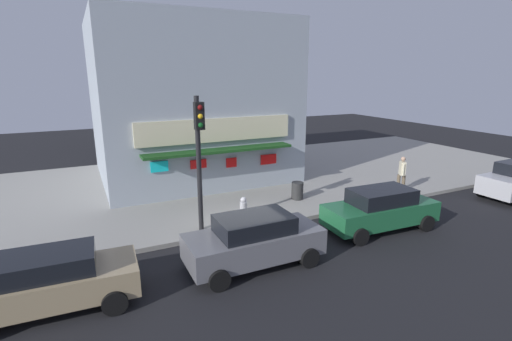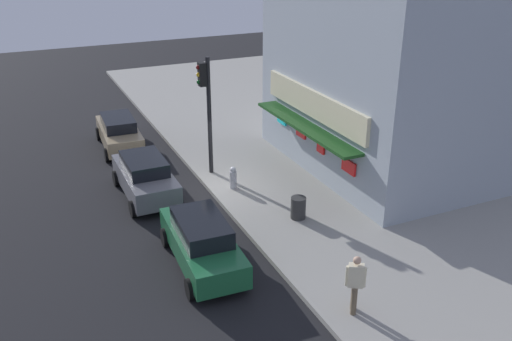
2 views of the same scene
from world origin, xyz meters
TOP-DOWN VIEW (x-y plane):
  - ground_plane at (0.00, 0.00)m, footprint 65.13×65.13m
  - sidewalk at (0.00, 6.76)m, footprint 43.42×13.52m
  - corner_building at (0.69, 8.98)m, footprint 9.97×9.95m
  - traffic_light at (-1.39, 0.56)m, footprint 0.32×0.58m
  - fire_hydrant at (0.47, 0.92)m, footprint 0.53×0.29m
  - trash_can at (3.77, 2.11)m, footprint 0.55×0.55m
  - pedestrian at (9.11, 0.92)m, footprint 0.43×0.52m
  - parked_car_grey at (-0.62, -2.38)m, footprint 4.30×1.99m
  - parked_car_tan at (-6.35, -2.21)m, footprint 4.46×2.06m
  - parked_car_green at (4.96, -1.98)m, footprint 4.54×2.06m

SIDE VIEW (x-z plane):
  - ground_plane at x=0.00m, z-range 0.00..0.00m
  - sidewalk at x=0.00m, z-range 0.00..0.17m
  - trash_can at x=3.77m, z-range 0.17..0.98m
  - fire_hydrant at x=0.47m, z-range 0.16..1.09m
  - parked_car_tan at x=-6.35m, z-range 0.03..1.59m
  - parked_car_green at x=4.96m, z-range 0.02..1.67m
  - parked_car_grey at x=-0.62m, z-range 0.02..1.68m
  - pedestrian at x=9.11m, z-range 0.26..2.01m
  - traffic_light at x=-1.39m, z-range 0.88..5.86m
  - corner_building at x=0.69m, z-range 0.17..8.65m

